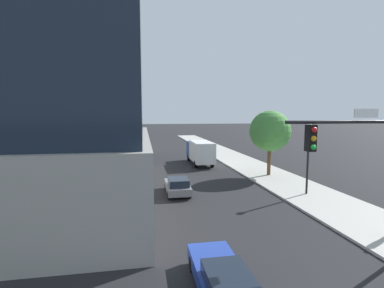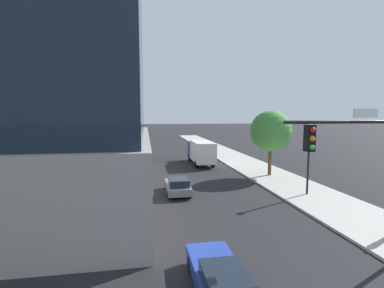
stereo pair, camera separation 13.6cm
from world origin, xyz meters
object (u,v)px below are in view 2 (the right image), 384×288
Objects in this scene: street_tree at (271,131)px; box_truck at (201,151)px; car_blue at (221,280)px; street_lamp at (309,148)px; construction_building at (85,48)px; traffic_light_pole at (364,159)px; car_gray at (178,186)px.

street_tree is 10.53m from box_truck.
street_lamp is at bearing 47.10° from car_blue.
street_tree reaches higher than street_lamp.
traffic_light_pole is (19.90, -47.17, -14.48)m from construction_building.
car_gray is 14.13m from box_truck.
construction_building reaches higher than traffic_light_pole.
traffic_light_pole reaches higher than car_gray.
traffic_light_pole is 1.15× the size of street_lamp.
car_blue is 1.10× the size of car_gray.
traffic_light_pole is 7.52m from car_blue.
construction_building is 6.87× the size of traffic_light_pole.
car_blue is (-10.14, -10.91, -3.20)m from street_lamp.
traffic_light_pole is 1.57× the size of car_gray.
construction_building is 9.79× the size of car_blue.
car_gray is at bearing -68.81° from construction_building.
box_truck is at bearing 80.09° from car_blue.
street_lamp is 0.72× the size of box_truck.
traffic_light_pole is at bearing -67.13° from construction_building.
street_tree is at bearing 88.79° from street_lamp.
construction_building is 5.72× the size of box_truck.
car_gray is (-0.00, 13.07, 0.03)m from car_blue.
car_blue is (-10.29, -18.05, -4.10)m from street_tree.
street_tree is 1.62× the size of car_gray.
construction_building is 6.65× the size of street_tree.
car_blue is (13.60, -48.16, -18.46)m from construction_building.
street_lamp reaches higher than car_blue.
construction_building is 7.93× the size of street_lamp.
street_lamp reaches higher than car_gray.
box_truck reaches higher than car_blue.
construction_building is 33.29m from box_truck.
box_truck reaches higher than car_gray.
street_tree is at bearing 76.84° from traffic_light_pole.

